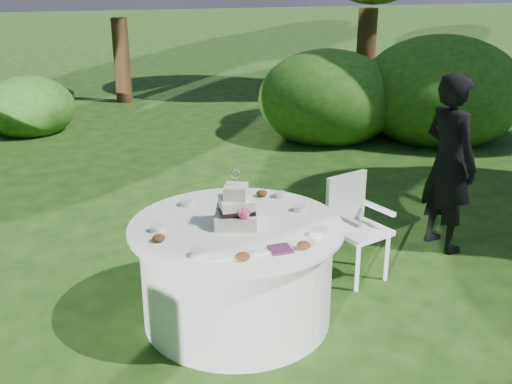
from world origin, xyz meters
TOP-DOWN VIEW (x-y plane):
  - ground at (0.00, 0.00)m, footprint 80.00×80.00m
  - napkins at (0.15, -0.51)m, footprint 0.14×0.14m
  - feather_plume at (-0.13, -0.52)m, footprint 0.48×0.07m
  - guest at (2.22, 0.60)m, footprint 0.47×0.65m
  - table at (0.00, 0.00)m, footprint 1.56×1.56m
  - cake at (-0.00, -0.00)m, footprint 0.38×0.38m
  - chair at (1.14, 0.35)m, footprint 0.52×0.52m
  - votives at (0.05, 0.05)m, footprint 1.19×0.99m
  - petal_cups at (-0.01, -0.18)m, footprint 1.03×1.13m

SIDE VIEW (x-z plane):
  - ground at x=0.00m, z-range 0.00..0.00m
  - table at x=0.00m, z-range 0.00..0.77m
  - chair at x=1.14m, z-range 0.07..0.96m
  - feather_plume at x=-0.13m, z-range 0.77..0.78m
  - napkins at x=0.15m, z-range 0.77..0.79m
  - votives at x=0.05m, z-range 0.77..0.81m
  - petal_cups at x=-0.01m, z-range 0.77..0.82m
  - guest at x=2.22m, z-range 0.00..1.67m
  - cake at x=0.00m, z-range 0.67..1.09m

